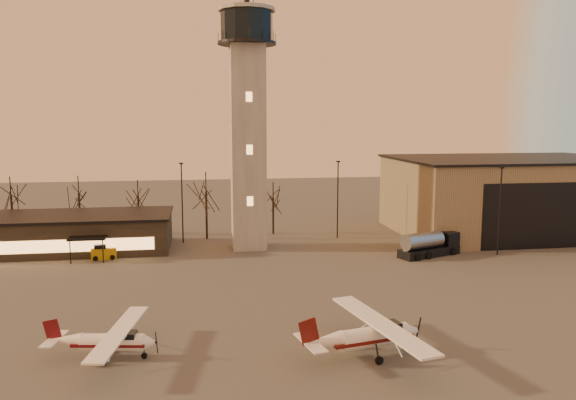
{
  "coord_description": "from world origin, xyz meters",
  "views": [
    {
      "loc": [
        -5.61,
        -36.64,
        15.42
      ],
      "look_at": [
        2.14,
        13.0,
        8.21
      ],
      "focal_mm": 35.0,
      "sensor_mm": 36.0,
      "label": 1
    }
  ],
  "objects": [
    {
      "name": "terminal",
      "position": [
        -21.99,
        31.98,
        2.16
      ],
      "size": [
        25.4,
        12.2,
        4.3
      ],
      "color": "black",
      "rests_on": "ground"
    },
    {
      "name": "ground",
      "position": [
        0.0,
        0.0,
        0.0
      ],
      "size": [
        220.0,
        220.0,
        0.0
      ],
      "primitive_type": "plane",
      "color": "#464441",
      "rests_on": "ground"
    },
    {
      "name": "hangar",
      "position": [
        36.0,
        33.98,
        5.15
      ],
      "size": [
        30.6,
        20.6,
        10.3
      ],
      "color": "#887859",
      "rests_on": "ground"
    },
    {
      "name": "tree_row",
      "position": [
        -13.7,
        39.16,
        5.94
      ],
      "size": [
        37.2,
        9.2,
        8.8
      ],
      "color": "black",
      "rests_on": "ground"
    },
    {
      "name": "cessna_rear",
      "position": [
        -11.41,
        -0.61,
        0.92
      ],
      "size": [
        7.77,
        9.79,
        2.69
      ],
      "rotation": [
        0.0,
        0.0,
        -0.16
      ],
      "color": "white",
      "rests_on": "ground"
    },
    {
      "name": "light_poles",
      "position": [
        0.5,
        31.0,
        5.41
      ],
      "size": [
        58.5,
        12.25,
        10.14
      ],
      "color": "black",
      "rests_on": "ground"
    },
    {
      "name": "fuel_truck",
      "position": [
        19.95,
        22.67,
        1.12
      ],
      "size": [
        7.92,
        4.78,
        2.84
      ],
      "rotation": [
        0.0,
        0.0,
        0.37
      ],
      "color": "black",
      "rests_on": "ground"
    },
    {
      "name": "control_tower",
      "position": [
        0.0,
        30.0,
        16.33
      ],
      "size": [
        6.8,
        6.8,
        32.6
      ],
      "color": "gray",
      "rests_on": "ground"
    },
    {
      "name": "cessna_front",
      "position": [
        5.51,
        -2.78,
        1.1
      ],
      "size": [
        9.25,
        11.64,
        3.2
      ],
      "rotation": [
        0.0,
        0.0,
        0.21
      ],
      "color": "white",
      "rests_on": "ground"
    },
    {
      "name": "service_cart",
      "position": [
        -16.58,
        26.99,
        0.65
      ],
      "size": [
        2.87,
        2.03,
        1.71
      ],
      "rotation": [
        0.0,
        0.0,
        0.14
      ],
      "color": "#C0900B",
      "rests_on": "ground"
    }
  ]
}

